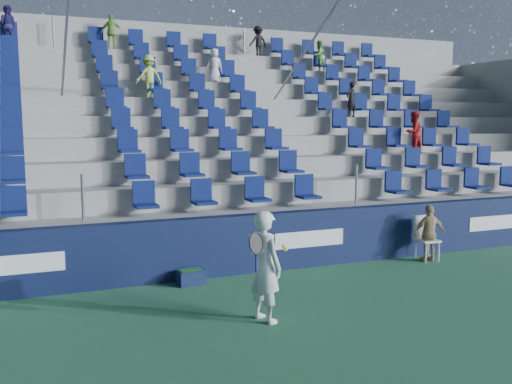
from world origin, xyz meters
The scene contains 7 objects.
ground centered at (0.00, 0.00, 0.00)m, with size 70.00×70.00×0.00m, color #2E6C45.
sponsor_wall centered at (0.00, 3.15, 0.60)m, with size 24.00×0.32×1.20m.
grandstand centered at (0.00, 8.24, 2.13)m, with size 24.00×8.17×6.63m.
tennis_player centered at (-0.64, 0.39, 0.87)m, with size 0.70×0.73×1.74m.
line_judge_chair centered at (4.21, 2.65, 0.57)m, with size 0.45×0.46×1.00m.
line_judge centered at (4.21, 2.50, 0.63)m, with size 0.74×0.31×1.26m, color tan.
ball_bin centered at (-1.16, 2.75, 0.16)m, with size 0.54×0.38×0.29m.
Camera 1 is at (-4.01, -7.46, 3.09)m, focal length 40.00 mm.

